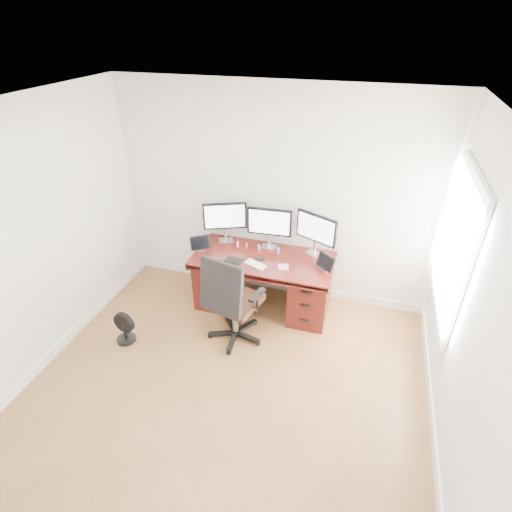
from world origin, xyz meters
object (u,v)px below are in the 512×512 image
(office_chair, at_px, (232,314))
(floor_fan, at_px, (124,328))
(monitor_center, at_px, (269,223))
(desk, at_px, (263,280))
(keyboard, at_px, (255,264))

(office_chair, bearing_deg, floor_fan, -148.22)
(floor_fan, height_order, monitor_center, monitor_center)
(desk, distance_m, office_chair, 0.73)
(office_chair, distance_m, floor_fan, 1.27)
(desk, distance_m, keyboard, 0.42)
(monitor_center, relative_size, keyboard, 2.08)
(keyboard, bearing_deg, floor_fan, -122.48)
(keyboard, bearing_deg, monitor_center, 107.96)
(office_chair, relative_size, floor_fan, 3.00)
(monitor_center, bearing_deg, floor_fan, -138.91)
(floor_fan, distance_m, keyboard, 1.69)
(floor_fan, xyz_separation_m, keyboard, (1.32, 0.89, 0.57))
(desk, xyz_separation_m, office_chair, (-0.17, -0.71, -0.02))
(monitor_center, xyz_separation_m, keyboard, (-0.04, -0.45, -0.33))
(office_chair, distance_m, monitor_center, 1.20)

